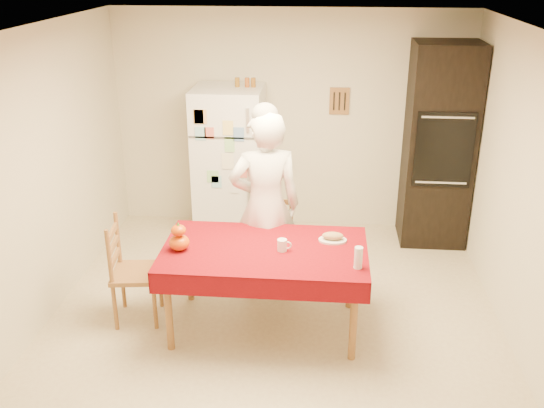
# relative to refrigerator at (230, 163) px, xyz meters

# --- Properties ---
(floor) EXTENTS (4.50, 4.50, 0.00)m
(floor) POSITION_rel_refrigerator_xyz_m (0.65, -1.88, -0.85)
(floor) COLOR tan
(floor) RESTS_ON ground
(room_shell) EXTENTS (4.02, 4.52, 2.51)m
(room_shell) POSITION_rel_refrigerator_xyz_m (0.65, -1.88, 0.77)
(room_shell) COLOR beige
(room_shell) RESTS_ON ground
(refrigerator) EXTENTS (0.75, 0.74, 1.70)m
(refrigerator) POSITION_rel_refrigerator_xyz_m (0.00, 0.00, 0.00)
(refrigerator) COLOR white
(refrigerator) RESTS_ON floor
(oven_cabinet) EXTENTS (0.70, 0.62, 2.20)m
(oven_cabinet) POSITION_rel_refrigerator_xyz_m (2.28, 0.05, 0.25)
(oven_cabinet) COLOR black
(oven_cabinet) RESTS_ON floor
(dining_table) EXTENTS (1.70, 1.00, 0.76)m
(dining_table) POSITION_rel_refrigerator_xyz_m (0.59, -1.89, -0.16)
(dining_table) COLOR brown
(dining_table) RESTS_ON floor
(chair_far) EXTENTS (0.42, 0.40, 0.95)m
(chair_far) POSITION_rel_refrigerator_xyz_m (0.58, -1.16, -0.34)
(chair_far) COLOR brown
(chair_far) RESTS_ON floor
(chair_left) EXTENTS (0.45, 0.47, 0.95)m
(chair_left) POSITION_rel_refrigerator_xyz_m (-0.61, -1.86, -0.34)
(chair_left) COLOR brown
(chair_left) RESTS_ON floor
(seated_woman) EXTENTS (0.73, 0.56, 1.80)m
(seated_woman) POSITION_rel_refrigerator_xyz_m (0.54, -1.33, 0.05)
(seated_woman) COLOR white
(seated_woman) RESTS_ON floor
(coffee_mug) EXTENTS (0.08, 0.08, 0.10)m
(coffee_mug) POSITION_rel_refrigerator_xyz_m (0.73, -1.92, -0.04)
(coffee_mug) COLOR white
(coffee_mug) RESTS_ON dining_table
(pumpkin_lower) EXTENTS (0.17, 0.17, 0.13)m
(pumpkin_lower) POSITION_rel_refrigerator_xyz_m (-0.11, -1.98, -0.02)
(pumpkin_lower) COLOR #D05904
(pumpkin_lower) RESTS_ON dining_table
(pumpkin_upper) EXTENTS (0.12, 0.12, 0.09)m
(pumpkin_upper) POSITION_rel_refrigerator_xyz_m (-0.11, -1.98, 0.09)
(pumpkin_upper) COLOR #D94305
(pumpkin_upper) RESTS_ON pumpkin_lower
(wine_glass) EXTENTS (0.07, 0.07, 0.18)m
(wine_glass) POSITION_rel_refrigerator_xyz_m (1.34, -2.16, -0.00)
(wine_glass) COLOR silver
(wine_glass) RESTS_ON dining_table
(bread_plate) EXTENTS (0.24, 0.24, 0.02)m
(bread_plate) POSITION_rel_refrigerator_xyz_m (1.15, -1.70, -0.08)
(bread_plate) COLOR silver
(bread_plate) RESTS_ON dining_table
(bread_loaf) EXTENTS (0.18, 0.10, 0.06)m
(bread_loaf) POSITION_rel_refrigerator_xyz_m (1.15, -1.70, -0.04)
(bread_loaf) COLOR #9D814D
(bread_loaf) RESTS_ON bread_plate
(spice_jar_left) EXTENTS (0.05, 0.05, 0.10)m
(spice_jar_left) POSITION_rel_refrigerator_xyz_m (0.10, 0.05, 0.90)
(spice_jar_left) COLOR brown
(spice_jar_left) RESTS_ON refrigerator
(spice_jar_mid) EXTENTS (0.05, 0.05, 0.10)m
(spice_jar_mid) POSITION_rel_refrigerator_xyz_m (0.21, 0.05, 0.90)
(spice_jar_mid) COLOR #984C1B
(spice_jar_mid) RESTS_ON refrigerator
(spice_jar_right) EXTENTS (0.05, 0.05, 0.10)m
(spice_jar_right) POSITION_rel_refrigerator_xyz_m (0.27, 0.05, 0.90)
(spice_jar_right) COLOR brown
(spice_jar_right) RESTS_ON refrigerator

